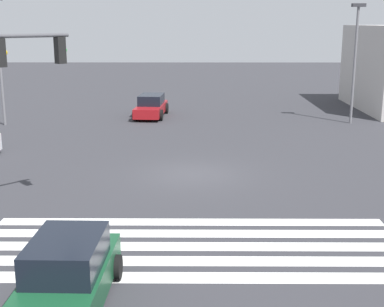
% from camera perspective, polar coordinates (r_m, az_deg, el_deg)
% --- Properties ---
extents(ground_plane, '(128.20, 128.20, 0.00)m').
position_cam_1_polar(ground_plane, '(22.28, 0.00, -2.22)').
color(ground_plane, '#333338').
extents(crosswalk_markings, '(12.12, 4.40, 0.01)m').
position_cam_1_polar(crosswalk_markings, '(15.30, -0.17, -9.88)').
color(crosswalk_markings, silver).
rests_on(crosswalk_markings, ground_plane).
extents(car_0, '(2.18, 4.69, 1.47)m').
position_cam_1_polar(car_0, '(35.99, -4.38, 5.04)').
color(car_0, maroon).
rests_on(car_0, ground_plane).
extents(car_3, '(2.01, 4.37, 1.58)m').
position_cam_1_polar(car_3, '(12.36, -13.18, -12.62)').
color(car_3, '#144728').
rests_on(car_3, ground_plane).
extents(street_light_pole_b, '(0.80, 0.36, 7.26)m').
position_cam_1_polar(street_light_pole_b, '(34.56, 17.03, 10.32)').
color(street_light_pole_b, slate).
rests_on(street_light_pole_b, ground_plane).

